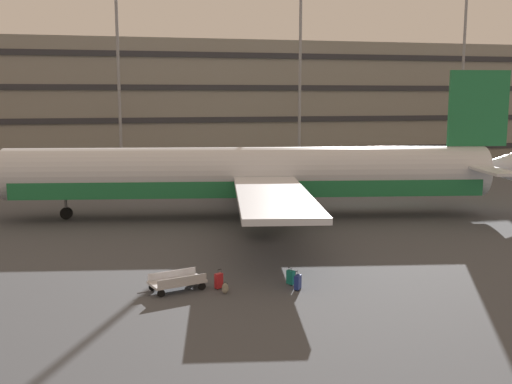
{
  "coord_description": "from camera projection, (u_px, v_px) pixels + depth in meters",
  "views": [
    {
      "loc": [
        -12.03,
        -45.14,
        9.19
      ],
      "look_at": [
        -3.31,
        -7.18,
        3.0
      ],
      "focal_mm": 42.51,
      "sensor_mm": 36.0,
      "label": 1
    }
  ],
  "objects": [
    {
      "name": "suitcase_purple",
      "position": [
        291.0,
        277.0,
        29.72
      ],
      "size": [
        0.41,
        0.48,
        0.89
      ],
      "color": "#147266",
      "rests_on": "ground_plane"
    },
    {
      "name": "ground_plane",
      "position": [
        277.0,
        214.0,
        47.55
      ],
      "size": [
        600.0,
        600.0,
        0.0
      ],
      "primitive_type": "plane",
      "color": "#424449"
    },
    {
      "name": "light_mast_left",
      "position": [
        118.0,
        60.0,
        69.23
      ],
      "size": [
        1.8,
        0.5,
        23.16
      ],
      "color": "gray",
      "rests_on": "ground_plane"
    },
    {
      "name": "light_mast_center_left",
      "position": [
        300.0,
        49.0,
        73.79
      ],
      "size": [
        1.8,
        0.5,
        26.19
      ],
      "color": "gray",
      "rests_on": "ground_plane"
    },
    {
      "name": "light_mast_center_right",
      "position": [
        463.0,
        60.0,
        78.86
      ],
      "size": [
        1.8,
        0.5,
        24.24
      ],
      "color": "gray",
      "rests_on": "ground_plane"
    },
    {
      "name": "baggage_cart",
      "position": [
        177.0,
        282.0,
        28.88
      ],
      "size": [
        3.35,
        2.01,
        0.82
      ],
      "color": "#B7B7BC",
      "rests_on": "ground_plane"
    },
    {
      "name": "suitcase_navy",
      "position": [
        219.0,
        281.0,
        29.09
      ],
      "size": [
        0.44,
        0.39,
        0.99
      ],
      "color": "#B21E23",
      "rests_on": "ground_plane"
    },
    {
      "name": "airliner",
      "position": [
        255.0,
        175.0,
        46.02
      ],
      "size": [
        42.54,
        34.62,
        11.12
      ],
      "color": "silver",
      "rests_on": "ground_plane"
    },
    {
      "name": "backpack_small",
      "position": [
        225.0,
        289.0,
        28.41
      ],
      "size": [
        0.34,
        0.27,
        0.57
      ],
      "color": "gray",
      "rests_on": "ground_plane"
    },
    {
      "name": "terminal_structure",
      "position": [
        201.0,
        103.0,
        87.87
      ],
      "size": [
        128.69,
        21.13,
        16.4
      ],
      "color": "gray",
      "rests_on": "ground_plane"
    },
    {
      "name": "suitcase_silver",
      "position": [
        298.0,
        282.0,
        28.97
      ],
      "size": [
        0.46,
        0.52,
        0.92
      ],
      "color": "navy",
      "rests_on": "ground_plane"
    }
  ]
}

